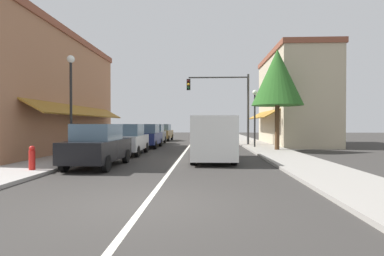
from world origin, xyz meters
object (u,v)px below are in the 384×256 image
object	(u,v)px
traffic_signal_mast_arm	(227,97)
street_lamp_right_mid	(255,108)
parked_car_distant_left	(163,132)
street_lamp_left_near	(71,90)
fire_hydrant	(32,158)
parked_car_third_left	(147,136)
parked_car_second_left	(128,139)
tree_right_near	(277,78)
parked_car_nearest_left	(98,146)
parked_car_far_left	(154,134)
van_in_lane	(212,137)

from	to	relation	value
traffic_signal_mast_arm	street_lamp_right_mid	bearing A→B (deg)	-57.24
parked_car_distant_left	street_lamp_left_near	xyz separation A→B (m)	(-1.82, -17.92, 2.49)
street_lamp_left_near	street_lamp_right_mid	bearing A→B (deg)	39.14
parked_car_distant_left	fire_hydrant	bearing A→B (deg)	-92.97
parked_car_third_left	street_lamp_left_near	world-z (taller)	street_lamp_left_near
parked_car_second_left	street_lamp_left_near	bearing A→B (deg)	-121.88
fire_hydrant	traffic_signal_mast_arm	bearing A→B (deg)	61.02
tree_right_near	fire_hydrant	world-z (taller)	tree_right_near
parked_car_nearest_left	parked_car_third_left	xyz separation A→B (m)	(0.05, 10.28, 0.00)
parked_car_far_left	fire_hydrant	xyz separation A→B (m)	(-1.66, -16.06, -0.33)
parked_car_nearest_left	parked_car_distant_left	distance (m)	19.77
van_in_lane	street_lamp_left_near	distance (m)	7.07
van_in_lane	traffic_signal_mast_arm	size ratio (longest dim) A/B	0.89
street_lamp_right_mid	fire_hydrant	distance (m)	15.36
parked_car_second_left	van_in_lane	bearing A→B (deg)	-30.59
parked_car_second_left	tree_right_near	xyz separation A→B (m)	(9.10, 2.47, 3.88)
parked_car_far_left	parked_car_distant_left	size ratio (longest dim) A/B	1.00
parked_car_third_left	parked_car_distant_left	world-z (taller)	same
tree_right_near	street_lamp_right_mid	bearing A→B (deg)	113.96
parked_car_second_left	parked_car_far_left	bearing A→B (deg)	89.14
street_lamp_left_near	street_lamp_right_mid	distance (m)	12.83
parked_car_nearest_left	parked_car_far_left	distance (m)	14.41
van_in_lane	tree_right_near	distance (m)	7.62
parked_car_second_left	parked_car_third_left	distance (m)	5.19
fire_hydrant	tree_right_near	bearing A→B (deg)	40.33
parked_car_second_left	parked_car_far_left	world-z (taller)	same
parked_car_nearest_left	traffic_signal_mast_arm	size ratio (longest dim) A/B	0.70
parked_car_nearest_left	street_lamp_right_mid	bearing A→B (deg)	51.68
traffic_signal_mast_arm	tree_right_near	bearing A→B (deg)	-61.08
fire_hydrant	street_lamp_right_mid	bearing A→B (deg)	49.80
street_lamp_right_mid	fire_hydrant	bearing A→B (deg)	-130.20
van_in_lane	street_lamp_left_near	size ratio (longest dim) A/B	1.04
parked_car_nearest_left	parked_car_third_left	size ratio (longest dim) A/B	1.00
van_in_lane	street_lamp_left_near	world-z (taller)	street_lamp_left_near
parked_car_nearest_left	parked_car_second_left	xyz separation A→B (m)	(-0.06, 5.09, 0.00)
parked_car_second_left	street_lamp_left_near	distance (m)	4.51
parked_car_nearest_left	traffic_signal_mast_arm	distance (m)	14.51
parked_car_distant_left	traffic_signal_mast_arm	distance (m)	9.93
parked_car_far_left	traffic_signal_mast_arm	distance (m)	7.24
parked_car_distant_left	tree_right_near	size ratio (longest dim) A/B	0.63
parked_car_second_left	fire_hydrant	distance (m)	6.98
traffic_signal_mast_arm	fire_hydrant	world-z (taller)	traffic_signal_mast_arm
street_lamp_right_mid	parked_car_second_left	bearing A→B (deg)	-148.89
traffic_signal_mast_arm	street_lamp_left_near	distance (m)	13.62
parked_car_second_left	van_in_lane	size ratio (longest dim) A/B	0.79
parked_car_second_left	street_lamp_left_near	xyz separation A→B (m)	(-1.90, -3.24, 2.49)
traffic_signal_mast_arm	street_lamp_right_mid	xyz separation A→B (m)	(1.82, -2.82, -1.10)
parked_car_third_left	parked_car_far_left	xyz separation A→B (m)	(-0.21, 4.13, 0.00)
parked_car_nearest_left	parked_car_second_left	size ratio (longest dim) A/B	0.99
parked_car_third_left	parked_car_far_left	world-z (taller)	same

